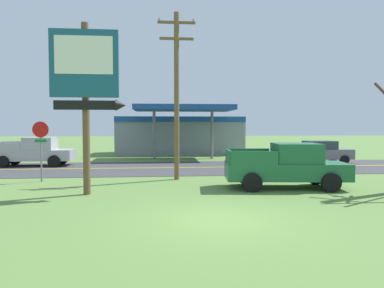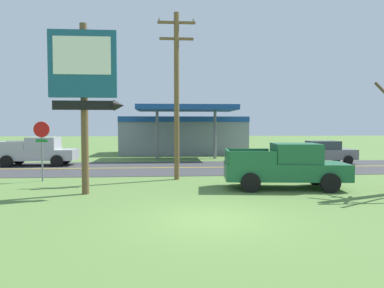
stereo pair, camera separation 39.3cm
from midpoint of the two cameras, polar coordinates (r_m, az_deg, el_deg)
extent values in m
plane|color=#5B7F3D|center=(10.67, 3.01, -11.86)|extent=(180.00, 180.00, 0.00)
cube|color=#3D3D3F|center=(23.41, -1.62, -3.78)|extent=(140.00, 8.00, 0.02)
cube|color=gold|center=(23.41, -1.62, -3.74)|extent=(126.00, 0.20, 0.01)
cylinder|color=brown|center=(14.80, -17.22, 5.25)|extent=(0.28, 0.28, 6.72)
cube|color=#19516B|center=(14.81, -17.47, 12.10)|extent=(2.61, 0.16, 2.60)
cube|color=white|center=(14.78, -17.56, 13.35)|extent=(2.19, 0.03, 1.46)
cube|color=black|center=(14.64, -17.37, 5.91)|extent=(2.35, 0.12, 0.36)
cone|color=black|center=(14.41, -11.99, 6.02)|extent=(0.40, 0.44, 0.44)
cylinder|color=slate|center=(19.03, -23.36, -2.23)|extent=(0.08, 0.08, 2.20)
cylinder|color=red|center=(18.94, -23.47, 2.13)|extent=(0.76, 0.03, 0.76)
cylinder|color=white|center=(18.95, -23.45, 2.13)|extent=(0.80, 0.01, 0.80)
cube|color=#19722D|center=(18.95, -23.44, 0.47)|extent=(0.56, 0.03, 0.14)
cylinder|color=brown|center=(18.24, -3.08, 7.49)|extent=(0.26, 0.26, 8.38)
cube|color=brown|center=(18.90, -3.11, 18.71)|extent=(1.89, 0.12, 0.12)
cube|color=brown|center=(18.70, -3.10, 16.35)|extent=(1.70, 0.12, 0.12)
cylinder|color=gray|center=(18.92, -5.83, 19.06)|extent=(0.10, 0.10, 0.14)
cylinder|color=gray|center=(18.99, -0.39, 19.02)|extent=(0.10, 0.10, 0.14)
cube|color=gray|center=(35.76, -2.37, 1.38)|extent=(12.00, 6.00, 3.60)
cube|color=#19478C|center=(32.70, -2.10, 3.96)|extent=(12.00, 0.12, 0.50)
cube|color=#19478C|center=(29.79, -1.78, 5.71)|extent=(8.00, 5.00, 0.40)
cylinder|color=slate|center=(29.71, -6.40, 1.65)|extent=(0.24, 0.24, 4.20)
cylinder|color=slate|center=(30.00, 2.81, 1.68)|extent=(0.24, 0.24, 4.20)
cube|color=#1E6038|center=(16.20, 13.97, -4.14)|extent=(5.37, 2.48, 0.72)
cube|color=#1E6038|center=(16.24, 15.55, -1.38)|extent=(2.07, 1.99, 0.84)
cube|color=#28333D|center=(16.49, 18.54, -1.36)|extent=(0.27, 1.66, 0.71)
cube|color=#1E6038|center=(16.76, 8.19, -1.66)|extent=(1.95, 0.32, 0.56)
cube|color=#1E6038|center=(14.94, 9.12, -2.21)|extent=(1.95, 0.32, 0.56)
cube|color=#1E6038|center=(15.74, 5.11, -1.93)|extent=(0.31, 1.88, 0.56)
cylinder|color=black|center=(17.62, 18.34, -4.83)|extent=(0.82, 0.36, 0.80)
cylinder|color=black|center=(15.78, 20.52, -5.74)|extent=(0.82, 0.36, 0.80)
cylinder|color=black|center=(16.91, 7.84, -5.02)|extent=(0.82, 0.36, 0.80)
cylinder|color=black|center=(14.99, 8.80, -6.04)|extent=(0.82, 0.36, 0.80)
cube|color=#A8AAAF|center=(26.72, -24.20, -1.59)|extent=(5.20, 1.96, 0.72)
cube|color=#A8AAAF|center=(26.53, -23.32, 0.09)|extent=(1.90, 1.80, 0.84)
cube|color=#28333D|center=(26.27, -21.47, 0.10)|extent=(0.10, 1.66, 0.71)
cube|color=#A8AAAF|center=(28.07, -26.57, -0.13)|extent=(1.95, 0.12, 0.56)
cube|color=#A8AAAF|center=(26.36, -28.02, -0.33)|extent=(1.95, 0.12, 0.56)
cylinder|color=black|center=(27.21, -20.31, -2.20)|extent=(0.80, 0.28, 0.80)
cylinder|color=black|center=(25.33, -21.45, -2.58)|extent=(0.80, 0.28, 0.80)
cylinder|color=black|center=(28.22, -26.65, -2.15)|extent=(0.80, 0.28, 0.80)
cylinder|color=black|center=(26.41, -28.19, -2.51)|extent=(0.80, 0.28, 0.80)
cube|color=slate|center=(27.86, 19.48, -1.50)|extent=(4.20, 1.76, 0.72)
cube|color=#2D3842|center=(27.75, 19.22, -0.14)|extent=(2.10, 1.56, 0.60)
cylinder|color=black|center=(29.24, 21.06, -2.03)|extent=(0.64, 0.24, 0.64)
cylinder|color=black|center=(27.68, 22.68, -2.33)|extent=(0.64, 0.24, 0.64)
cylinder|color=black|center=(28.18, 16.31, -2.13)|extent=(0.64, 0.24, 0.64)
cylinder|color=black|center=(26.56, 17.71, -2.45)|extent=(0.64, 0.24, 0.64)
camera|label=1|loc=(0.20, -90.62, -0.03)|focal=33.60mm
camera|label=2|loc=(0.20, 89.38, 0.03)|focal=33.60mm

